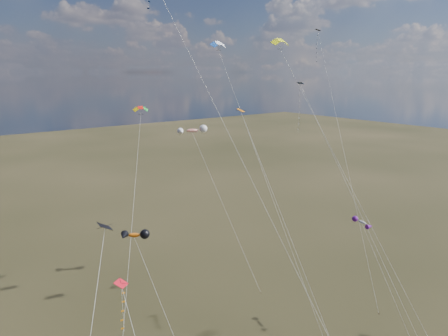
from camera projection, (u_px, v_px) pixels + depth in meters
diamond_black_high at (321, 61)px, 67.39m from camera, size 14.34×24.23×36.98m
diamond_navy_tall at (164, 19)px, 43.57m from camera, size 2.43×33.56×41.54m
diamond_black_mid at (92, 322)px, 24.75m from camera, size 9.66×11.90×19.79m
diamond_red_low at (125, 314)px, 33.12m from camera, size 1.50×11.20×13.03m
diamond_navy_right at (305, 118)px, 51.55m from camera, size 3.06×22.49×28.55m
diamond_orange_center at (277, 202)px, 39.03m from camera, size 2.69×14.91×26.21m
parafoil_yellow at (281, 42)px, 48.18m from camera, size 7.83×19.57×34.14m
parafoil_blue_white at (219, 45)px, 50.30m from camera, size 2.41×18.93×33.93m
parafoil_tricolor at (140, 110)px, 54.71m from camera, size 12.78×17.05×25.54m
novelty_orange_black at (134, 236)px, 39.92m from camera, size 3.30×8.82×14.45m
novelty_white_purple at (362, 223)px, 46.10m from camera, size 1.20×9.80×13.24m
novelty_redwhite_stripe at (192, 131)px, 58.00m from camera, size 4.81×13.68×22.24m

